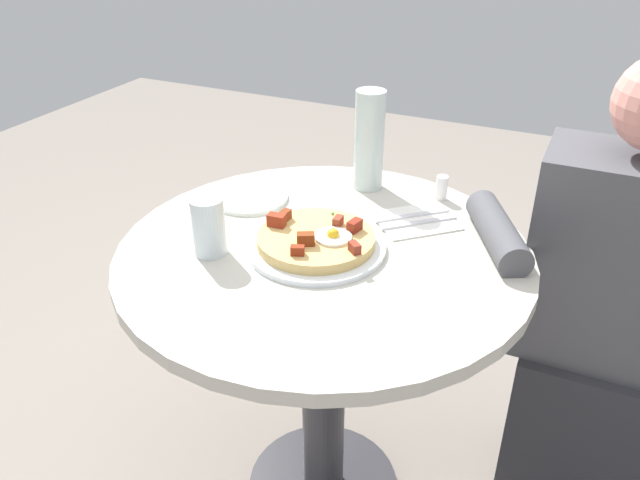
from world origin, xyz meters
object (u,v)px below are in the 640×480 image
at_px(pizza_plate, 316,246).
at_px(fork, 419,223).
at_px(person_seated, 600,329).
at_px(salt_shaker, 442,188).
at_px(water_bottle, 369,141).
at_px(breakfast_pizza, 316,239).
at_px(bread_plate, 250,197).
at_px(dining_table, 324,316).
at_px(knife, 412,215).
at_px(water_glass, 209,226).

distance_m(pizza_plate, fork, 0.25).
xyz_separation_m(person_seated, salt_shaker, (-0.41, 0.04, 0.26)).
bearing_deg(pizza_plate, water_bottle, 92.19).
height_order(breakfast_pizza, fork, breakfast_pizza).
distance_m(person_seated, bread_plate, 0.87).
distance_m(person_seated, salt_shaker, 0.49).
height_order(person_seated, water_bottle, person_seated).
height_order(bread_plate, salt_shaker, salt_shaker).
distance_m(pizza_plate, salt_shaker, 0.38).
distance_m(breakfast_pizza, salt_shaker, 0.38).
distance_m(dining_table, knife, 0.30).
distance_m(dining_table, water_glass, 0.33).
bearing_deg(fork, person_seated, -27.49).
bearing_deg(fork, dining_table, -172.45).
bearing_deg(pizza_plate, knife, 57.27).
height_order(person_seated, salt_shaker, person_seated).
distance_m(pizza_plate, water_glass, 0.22).
height_order(knife, salt_shaker, salt_shaker).
bearing_deg(bread_plate, fork, 6.29).
xyz_separation_m(knife, water_glass, (-0.33, -0.32, 0.05)).
height_order(pizza_plate, salt_shaker, salt_shaker).
bearing_deg(person_seated, water_bottle, 177.23).
bearing_deg(water_glass, pizza_plate, 28.76).
bearing_deg(person_seated, pizza_plate, -152.63).
distance_m(person_seated, pizza_plate, 0.70).
xyz_separation_m(bread_plate, fork, (0.41, 0.04, 0.00)).
bearing_deg(bread_plate, water_bottle, 38.56).
bearing_deg(breakfast_pizza, bread_plate, 149.25).
xyz_separation_m(bread_plate, water_glass, (0.05, -0.25, 0.06)).
bearing_deg(water_bottle, fork, -38.32).
height_order(fork, salt_shaker, salt_shaker).
height_order(breakfast_pizza, water_glass, water_glass).
xyz_separation_m(fork, salt_shaker, (0.01, 0.15, 0.02)).
xyz_separation_m(person_seated, pizza_plate, (-0.58, -0.30, 0.24)).
bearing_deg(bread_plate, knife, 10.57).
bearing_deg(breakfast_pizza, pizza_plate, 176.84).
relative_size(water_glass, salt_shaker, 2.07).
xyz_separation_m(dining_table, bread_plate, (-0.26, 0.13, 0.18)).
distance_m(breakfast_pizza, fork, 0.25).
bearing_deg(fork, water_bottle, 99.36).
bearing_deg(salt_shaker, bread_plate, -154.97).
bearing_deg(pizza_plate, fork, 49.30).
relative_size(water_bottle, salt_shaker, 4.12).
height_order(bread_plate, water_bottle, water_bottle).
bearing_deg(water_glass, dining_table, 29.72).
height_order(pizza_plate, bread_plate, pizza_plate).
bearing_deg(fork, knife, 90.00).
distance_m(water_bottle, salt_shaker, 0.21).
relative_size(pizza_plate, breakfast_pizza, 1.19).
distance_m(bread_plate, water_glass, 0.26).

